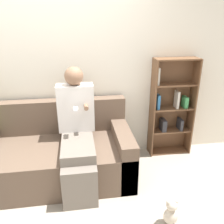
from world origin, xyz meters
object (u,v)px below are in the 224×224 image
object	(u,v)px
couch	(40,157)
teddy_bear	(171,212)
adult_seated	(77,127)
bookshelf	(171,107)

from	to	relation	value
couch	teddy_bear	xyz separation A→B (m)	(1.31, -0.92, -0.16)
adult_seated	teddy_bear	size ratio (longest dim) A/B	4.70
teddy_bear	adult_seated	bearing A→B (deg)	135.06
couch	adult_seated	world-z (taller)	adult_seated
bookshelf	teddy_bear	size ratio (longest dim) A/B	4.80
bookshelf	teddy_bear	xyz separation A→B (m)	(-0.46, -1.31, -0.56)
couch	bookshelf	size ratio (longest dim) A/B	1.60
bookshelf	adult_seated	bearing A→B (deg)	-160.83
bookshelf	teddy_bear	distance (m)	1.49
couch	teddy_bear	bearing A→B (deg)	-35.10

